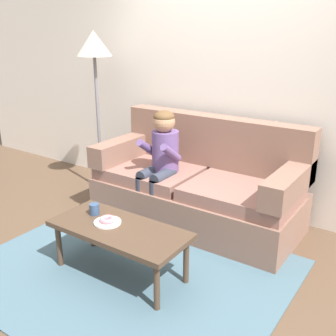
{
  "coord_description": "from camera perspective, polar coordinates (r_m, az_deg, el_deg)",
  "views": [
    {
      "loc": [
        1.8,
        -2.33,
        1.84
      ],
      "look_at": [
        -0.1,
        0.45,
        0.65
      ],
      "focal_mm": 42.98,
      "sensor_mm": 36.0,
      "label": 1
    }
  ],
  "objects": [
    {
      "name": "mug",
      "position": [
        3.29,
        -10.4,
        -5.76
      ],
      "size": [
        0.08,
        0.08,
        0.09
      ],
      "primitive_type": "cylinder",
      "color": "#334C72",
      "rests_on": "coffee_table"
    },
    {
      "name": "floor_lamp",
      "position": [
        4.53,
        -10.37,
        15.11
      ],
      "size": [
        0.38,
        0.38,
        1.8
      ],
      "color": "slate",
      "rests_on": "ground"
    },
    {
      "name": "area_rug",
      "position": [
        3.31,
        -5.61,
        -14.31
      ],
      "size": [
        2.38,
        1.95,
        0.01
      ],
      "primitive_type": "cube",
      "color": "#476675",
      "rests_on": "ground"
    },
    {
      "name": "person_child",
      "position": [
        3.83,
        -1.05,
        1.68
      ],
      "size": [
        0.34,
        0.58,
        1.1
      ],
      "color": "#664C84",
      "rests_on": "ground"
    },
    {
      "name": "couch",
      "position": [
        3.96,
        4.37,
        -2.62
      ],
      "size": [
        1.99,
        0.9,
        1.01
      ],
      "color": "#846051",
      "rests_on": "ground"
    },
    {
      "name": "plate",
      "position": [
        3.14,
        -8.57,
        -7.63
      ],
      "size": [
        0.21,
        0.21,
        0.01
      ],
      "primitive_type": "cylinder",
      "color": "white",
      "rests_on": "coffee_table"
    },
    {
      "name": "ground",
      "position": [
        3.47,
        -2.91,
        -12.55
      ],
      "size": [
        10.0,
        10.0,
        0.0
      ],
      "primitive_type": "plane",
      "color": "brown"
    },
    {
      "name": "coffee_table",
      "position": [
        3.1,
        -6.91,
        -9.06
      ],
      "size": [
        1.08,
        0.49,
        0.41
      ],
      "color": "#4C3828",
      "rests_on": "ground"
    },
    {
      "name": "donut",
      "position": [
        3.13,
        -8.59,
        -7.22
      ],
      "size": [
        0.13,
        0.13,
        0.04
      ],
      "primitive_type": "torus",
      "rotation": [
        0.0,
        0.0,
        1.7
      ],
      "color": "pink",
      "rests_on": "plate"
    },
    {
      "name": "wall_back",
      "position": [
        4.17,
        8.75,
        13.17
      ],
      "size": [
        8.0,
        0.1,
        2.8
      ],
      "primitive_type": "cube",
      "color": "silver",
      "rests_on": "ground"
    }
  ]
}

